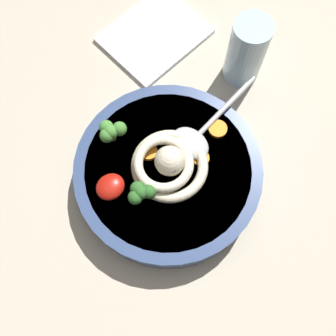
{
  "coord_description": "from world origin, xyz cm",
  "views": [
    {
      "loc": [
        9.27,
        13.6,
        63.34
      ],
      "look_at": [
        -3.17,
        -0.8,
        8.52
      ],
      "focal_mm": 42.45,
      "sensor_mm": 36.0,
      "label": 1
    }
  ],
  "objects_px": {
    "soup_bowl": "(168,174)",
    "drinking_glass": "(246,52)",
    "soup_spoon": "(197,137)",
    "folded_napkin": "(155,35)",
    "noodle_pile": "(168,164)"
  },
  "relations": [
    {
      "from": "drinking_glass",
      "to": "soup_bowl",
      "type": "bearing_deg",
      "value": 16.43
    },
    {
      "from": "soup_bowl",
      "to": "soup_spoon",
      "type": "height_order",
      "value": "soup_spoon"
    },
    {
      "from": "soup_bowl",
      "to": "noodle_pile",
      "type": "bearing_deg",
      "value": -134.04
    },
    {
      "from": "noodle_pile",
      "to": "folded_napkin",
      "type": "height_order",
      "value": "noodle_pile"
    },
    {
      "from": "soup_spoon",
      "to": "folded_napkin",
      "type": "relative_size",
      "value": 1.02
    },
    {
      "from": "folded_napkin",
      "to": "noodle_pile",
      "type": "bearing_deg",
      "value": 54.32
    },
    {
      "from": "drinking_glass",
      "to": "folded_napkin",
      "type": "xyz_separation_m",
      "value": [
        0.06,
        -0.16,
        -0.06
      ]
    },
    {
      "from": "drinking_glass",
      "to": "noodle_pile",
      "type": "bearing_deg",
      "value": 16.35
    },
    {
      "from": "soup_spoon",
      "to": "drinking_glass",
      "type": "xyz_separation_m",
      "value": [
        -0.16,
        -0.06,
        -0.0
      ]
    },
    {
      "from": "soup_bowl",
      "to": "noodle_pile",
      "type": "relative_size",
      "value": 2.27
    },
    {
      "from": "drinking_glass",
      "to": "folded_napkin",
      "type": "bearing_deg",
      "value": -67.59
    },
    {
      "from": "soup_bowl",
      "to": "drinking_glass",
      "type": "relative_size",
      "value": 2.29
    },
    {
      "from": "noodle_pile",
      "to": "soup_spoon",
      "type": "xyz_separation_m",
      "value": [
        -0.06,
        -0.01,
        -0.01
      ]
    },
    {
      "from": "soup_bowl",
      "to": "folded_napkin",
      "type": "relative_size",
      "value": 1.63
    },
    {
      "from": "noodle_pile",
      "to": "drinking_glass",
      "type": "xyz_separation_m",
      "value": [
        -0.22,
        -0.07,
        -0.01
      ]
    }
  ]
}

